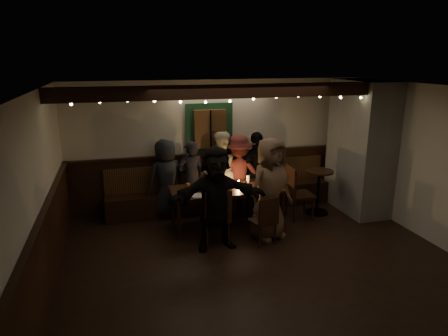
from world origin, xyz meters
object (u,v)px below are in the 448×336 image
object	(u,v)px
person_d	(238,174)
person_a	(166,178)
dining_table	(227,191)
person_e	(257,171)
chair_end	(296,190)
high_top	(318,186)
person_b	(191,178)
person_g	(270,189)
person_f	(216,198)
chair_near_right	(266,218)
chair_near_left	(217,214)
person_c	(220,172)

from	to	relation	value
person_d	person_a	bearing A→B (deg)	2.16
dining_table	person_e	bearing A→B (deg)	39.51
chair_end	high_top	distance (m)	0.60
person_b	person_g	bearing A→B (deg)	119.11
chair_end	person_f	world-z (taller)	person_f
person_b	chair_near_right	bearing A→B (deg)	110.09
chair_near_right	person_b	xyz separation A→B (m)	(-0.92, 1.66, 0.27)
high_top	chair_end	bearing A→B (deg)	-163.78
person_a	person_b	size ratio (longest dim) A/B	1.03
chair_end	person_a	size ratio (longest dim) A/B	0.68
high_top	person_d	xyz separation A→B (m)	(-1.49, 0.55, 0.22)
dining_table	person_g	size ratio (longest dim) A/B	1.16
chair_near_right	person_e	distance (m)	1.71
chair_near_left	chair_end	size ratio (longest dim) A/B	0.94
person_f	person_g	size ratio (longest dim) A/B	0.96
chair_near_right	person_a	distance (m)	2.22
chair_near_left	person_d	bearing A→B (deg)	60.47
high_top	person_e	xyz separation A→B (m)	(-1.08, 0.57, 0.24)
chair_near_left	chair_end	bearing A→B (deg)	22.27
dining_table	person_f	bearing A→B (deg)	-117.11
dining_table	chair_near_left	world-z (taller)	chair_near_left
person_f	chair_near_right	bearing A→B (deg)	-10.84
person_c	person_d	distance (m)	0.37
chair_end	person_b	world-z (taller)	person_b
high_top	person_b	xyz separation A→B (m)	(-2.44, 0.61, 0.19)
person_d	chair_near_left	bearing A→B (deg)	66.59
dining_table	person_b	distance (m)	0.90
dining_table	person_c	distance (m)	0.75
person_b	person_f	distance (m)	1.53
person_e	chair_end	bearing A→B (deg)	105.09
chair_near_right	person_b	size ratio (longest dim) A/B	0.57
chair_end	dining_table	bearing A→B (deg)	177.81
person_e	chair_near_right	bearing A→B (deg)	55.24
chair_near_left	person_e	world-z (taller)	person_e
dining_table	chair_near_left	bearing A→B (deg)	-116.40
person_f	person_g	distance (m)	0.98
chair_near_right	person_e	size ratio (longest dim) A/B	0.53
person_a	person_g	distance (m)	2.12
chair_end	high_top	size ratio (longest dim) A/B	1.18
person_b	person_d	xyz separation A→B (m)	(0.95, -0.06, 0.04)
high_top	person_c	size ratio (longest dim) A/B	0.54
person_c	person_f	bearing A→B (deg)	47.76
chair_end	person_f	xyz separation A→B (m)	(-1.75, -0.74, 0.26)
high_top	chair_near_left	bearing A→B (deg)	-159.20
person_c	person_e	size ratio (longest dim) A/B	1.02
chair_near_left	person_f	bearing A→B (deg)	-129.45
person_c	person_f	distance (m)	1.59
dining_table	chair_end	world-z (taller)	chair_end
person_a	person_c	size ratio (longest dim) A/B	0.94
dining_table	person_e	distance (m)	1.09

